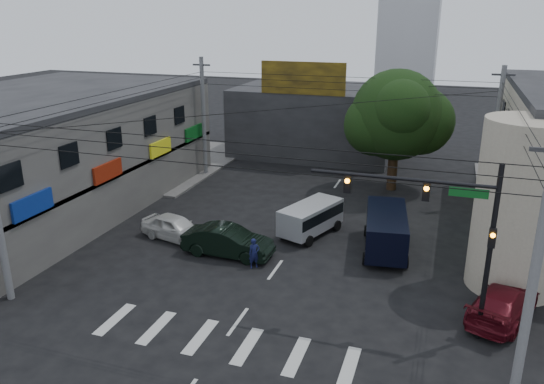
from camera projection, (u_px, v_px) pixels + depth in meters
The scene contains 17 objects.
ground at pixel (262, 288), 24.92m from camera, with size 160.00×160.00×0.00m, color black.
sidewalk_far_left at pixel (138, 160), 46.51m from camera, with size 16.00×16.00×0.15m, color #514F4C.
building_left at pixel (34, 155), 34.64m from camera, with size 14.00×24.00×7.00m, color #4E4A48.
corner_column at pixel (521, 207), 23.90m from camera, with size 4.00×4.00×8.00m, color #9E927D.
building_far at pixel (316, 120), 48.51m from camera, with size 14.00×10.00×6.00m, color #232326.
billboard at pixel (303, 78), 42.73m from camera, with size 7.00×0.30×2.60m, color olive.
street_tree at pixel (396, 115), 37.21m from camera, with size 6.40×6.40×8.70m.
traffic_gantry at pixel (446, 220), 20.10m from camera, with size 7.10×0.35×7.20m.
utility_pole_near_right at pixel (534, 278), 16.23m from camera, with size 0.32×0.32×9.20m, color #59595B.
utility_pole_far_left at pixel (204, 118), 40.99m from camera, with size 0.32×0.32×9.20m, color #59595B.
utility_pole_far_right at pixel (495, 137), 34.62m from camera, with size 0.32×0.32×9.20m, color #59595B.
dark_sedan at pixel (228, 241), 28.11m from camera, with size 4.87×1.76×1.60m, color black.
white_compact at pixel (175, 227), 30.13m from camera, with size 4.46×2.60×1.43m, color silver.
maroon_sedan at pixel (503, 302), 22.32m from camera, with size 3.63×5.37×1.44m, color #4D0B14.
silver_minivan at pixel (311, 220), 30.71m from camera, with size 3.15×4.64×1.84m, color #ACAFB5, non-canonical shape.
navy_van at pixel (386, 232), 28.53m from camera, with size 2.81×5.69×2.18m, color black, non-canonical shape.
traffic_officer at pixel (254, 253), 26.72m from camera, with size 0.68×0.65×1.57m, color #11153C.
Camera 1 is at (7.54, -20.84, 12.29)m, focal length 35.00 mm.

